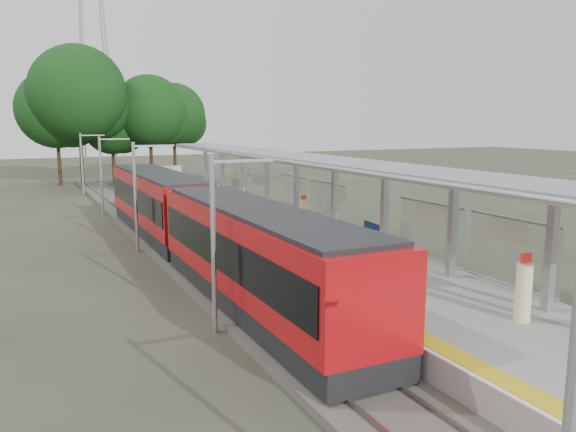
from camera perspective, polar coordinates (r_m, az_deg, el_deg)
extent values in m
plane|color=#474438|center=(15.66, 25.48, -15.34)|extent=(200.00, 200.00, 0.00)
cube|color=#59544C|center=(30.13, -12.01, -2.60)|extent=(3.00, 70.00, 0.24)
cube|color=gray|center=(31.39, -4.04, -1.22)|extent=(6.00, 50.00, 1.00)
cube|color=gold|center=(30.46, -8.51, -0.65)|extent=(0.60, 50.00, 0.02)
cube|color=#9EA0A5|center=(55.01, -13.79, 4.31)|extent=(6.00, 0.10, 1.20)
cube|color=black|center=(18.77, -2.99, -8.14)|extent=(2.50, 13.50, 0.70)
cube|color=#AE0C11|center=(18.35, -3.03, -3.38)|extent=(2.65, 13.50, 2.50)
cube|color=black|center=(18.34, -3.03, -3.22)|extent=(2.72, 12.96, 1.20)
cube|color=black|center=(18.10, -3.06, 0.64)|extent=(2.40, 12.82, 0.15)
cube|color=#0C7870|center=(18.94, 0.78, -3.42)|extent=(0.04, 1.30, 2.00)
cylinder|color=black|center=(14.91, 4.32, -14.21)|extent=(2.20, 0.70, 0.70)
cube|color=black|center=(31.88, -12.89, -1.00)|extent=(2.50, 13.50, 0.70)
cube|color=#AE0C11|center=(31.63, -12.99, 1.85)|extent=(2.65, 13.50, 2.50)
cube|color=black|center=(31.63, -13.00, 1.94)|extent=(2.72, 12.96, 1.20)
cube|color=black|center=(31.49, -13.08, 4.20)|extent=(2.40, 12.82, 0.15)
cube|color=#0C7870|center=(31.98, -10.61, 1.74)|extent=(0.04, 1.30, 2.00)
cylinder|color=black|center=(27.44, -10.62, -3.25)|extent=(2.20, 0.70, 0.70)
cube|color=black|center=(24.92, -9.33, -0.63)|extent=(2.30, 0.80, 2.40)
cube|color=#9EA0A5|center=(17.50, 25.16, -3.24)|extent=(0.25, 0.25, 3.50)
cube|color=#9EA0A5|center=(20.19, 16.36, -1.12)|extent=(0.25, 0.25, 3.50)
cube|color=#9EA0A5|center=(23.25, 9.76, 0.50)|extent=(0.25, 0.25, 3.50)
cube|color=#9EA0A5|center=(26.57, 4.76, 1.72)|extent=(0.25, 0.25, 3.50)
cube|color=#9EA0A5|center=(30.05, 0.88, 2.66)|extent=(0.25, 0.25, 3.50)
cube|color=#9EA0A5|center=(33.65, -2.19, 3.39)|extent=(0.25, 0.25, 3.50)
cube|color=#9EA0A5|center=(37.33, -4.66, 3.98)|extent=(0.25, 0.25, 3.50)
cube|color=#9EA0A5|center=(41.07, -6.68, 4.45)|extent=(0.25, 0.25, 3.50)
cube|color=#9EA0A5|center=(44.86, -8.37, 4.84)|extent=(0.25, 0.25, 3.50)
cube|color=gray|center=(27.93, 2.00, 5.91)|extent=(3.20, 38.00, 0.16)
cylinder|color=#9EA0A5|center=(27.25, -0.90, 5.65)|extent=(0.24, 38.00, 0.24)
cube|color=silver|center=(19.40, 21.79, -3.50)|extent=(0.05, 3.70, 2.20)
cube|color=silver|center=(22.22, 14.19, -1.51)|extent=(0.05, 3.70, 2.20)
cube|color=silver|center=(28.71, 3.92, 1.21)|extent=(0.05, 3.70, 2.20)
cube|color=silver|center=(32.21, 0.39, 2.14)|extent=(0.05, 3.70, 2.20)
cube|color=silver|center=(39.50, -4.75, 3.48)|extent=(0.05, 3.70, 2.20)
cube|color=silver|center=(43.23, -6.67, 3.97)|extent=(0.05, 3.70, 2.20)
cylinder|color=#382316|center=(60.93, -22.22, 5.24)|extent=(0.36, 0.36, 5.05)
sphere|color=#134316|center=(60.82, -22.53, 9.98)|extent=(7.68, 7.68, 7.68)
cylinder|color=#382316|center=(58.88, -20.25, 5.73)|extent=(0.36, 0.36, 6.07)
sphere|color=#134316|center=(58.85, -20.59, 11.62)|extent=(9.22, 9.22, 9.22)
cylinder|color=#382316|center=(62.56, -17.29, 5.13)|extent=(0.36, 0.36, 4.01)
sphere|color=#134316|center=(62.41, -17.47, 8.79)|extent=(6.09, 6.09, 6.09)
cylinder|color=#382316|center=(61.88, -13.72, 5.69)|extent=(0.36, 0.36, 4.98)
sphere|color=#134316|center=(61.77, -13.90, 10.31)|extent=(7.58, 7.58, 7.58)
cylinder|color=#382316|center=(66.88, -11.42, 5.95)|extent=(0.36, 0.36, 4.77)
sphere|color=#134316|center=(66.76, -11.56, 10.04)|extent=(7.26, 7.26, 7.26)
cylinder|color=#9EA0A5|center=(16.87, -7.58, -3.03)|extent=(0.16, 0.16, 5.40)
cube|color=#9EA0A5|center=(16.84, -4.52, 5.61)|extent=(2.00, 0.08, 0.08)
cylinder|color=#9EA0A5|center=(28.36, -15.23, 1.81)|extent=(0.16, 0.16, 5.40)
cube|color=#9EA0A5|center=(28.35, -13.46, 6.96)|extent=(2.00, 0.08, 0.08)
cylinder|color=#9EA0A5|center=(40.15, -18.44, 3.84)|extent=(0.16, 0.16, 5.40)
cube|color=#9EA0A5|center=(40.14, -17.21, 7.48)|extent=(2.00, 0.08, 0.08)
cylinder|color=#9EA0A5|center=(52.04, -20.20, 4.93)|extent=(0.16, 0.16, 5.40)
cube|color=#9EA0A5|center=(52.03, -19.25, 7.75)|extent=(2.00, 0.08, 0.08)
cube|color=#102151|center=(24.19, 9.15, -2.16)|extent=(0.62, 1.67, 0.07)
cube|color=#102151|center=(24.00, 8.74, -1.44)|extent=(0.19, 1.64, 0.60)
cube|color=#9EA0A5|center=(23.72, 10.04, -3.04)|extent=(0.44, 0.10, 0.48)
cube|color=#9EA0A5|center=(24.77, 8.26, -2.46)|extent=(0.44, 0.10, 0.48)
cube|color=#102151|center=(29.79, 0.45, 0.11)|extent=(0.47, 1.55, 0.06)
cube|color=#102151|center=(29.65, 0.10, 0.67)|extent=(0.06, 1.55, 0.57)
cube|color=#9EA0A5|center=(29.28, 0.99, -0.53)|extent=(0.41, 0.06, 0.46)
cube|color=#9EA0A5|center=(30.38, -0.06, -0.16)|extent=(0.41, 0.06, 0.46)
cube|color=#102151|center=(42.58, -7.61, 2.87)|extent=(0.92, 1.63, 0.06)
cube|color=#102151|center=(42.48, -7.89, 3.28)|extent=(0.53, 1.51, 0.57)
cube|color=#9EA0A5|center=(42.01, -7.34, 2.46)|extent=(0.42, 0.18, 0.46)
cube|color=#9EA0A5|center=(43.19, -7.87, 2.64)|extent=(0.42, 0.18, 0.46)
cylinder|color=beige|center=(16.53, 22.80, -7.18)|extent=(0.43, 0.43, 1.61)
cube|color=red|center=(16.29, 23.02, -3.91)|extent=(0.38, 0.06, 0.27)
cylinder|color=beige|center=(28.83, 1.60, 0.27)|extent=(0.38, 0.38, 1.41)
cube|color=red|center=(28.71, 1.60, 1.94)|extent=(0.33, 0.17, 0.23)
cylinder|color=#9EA0A5|center=(28.43, 2.40, -0.43)|extent=(0.46, 0.46, 0.86)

